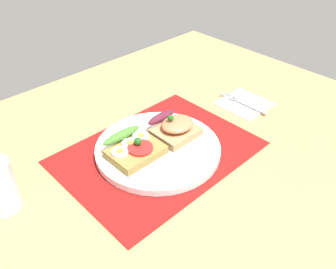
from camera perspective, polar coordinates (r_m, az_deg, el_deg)
ground_plane at (r=78.48cm, az=-1.58°, el=-3.80°), size 120.00×90.00×3.20cm
placemat at (r=77.36cm, az=-1.60°, el=-2.81°), size 40.68×30.03×0.30cm
plate at (r=76.79cm, az=-1.61°, el=-2.28°), size 26.83×26.83×1.52cm
sandwich_egg_tomato at (r=73.83cm, az=-5.57°, el=-2.15°), size 10.73×9.74×4.00cm
sandwich_salmon at (r=78.72cm, az=0.93°, el=1.25°), size 9.23×9.42×5.35cm
napkin at (r=95.75cm, az=12.04°, el=4.91°), size 11.62×11.56×0.60cm
fork at (r=95.13cm, az=11.72°, el=5.06°), size 1.62×13.96×0.32cm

